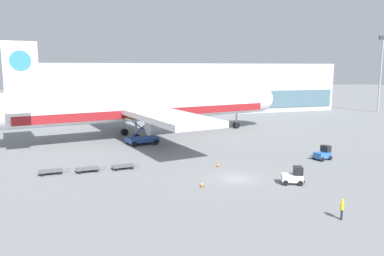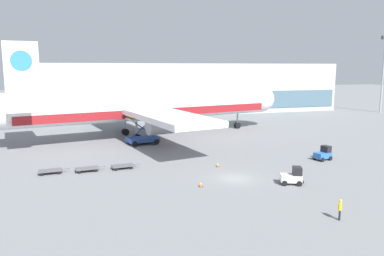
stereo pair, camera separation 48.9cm
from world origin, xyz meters
name	(u,v)px [view 2 (the right image)]	position (x,y,z in m)	size (l,w,h in m)	color
ground_plane	(236,179)	(0.00, 0.00, 0.00)	(400.00, 400.00, 0.00)	slate
terminal_building	(184,88)	(12.01, 65.93, 6.99)	(90.00, 18.20, 14.00)	#B2B7BC
light_mast	(383,68)	(66.63, 48.67, 12.69)	(2.80, 0.50, 21.75)	#9EA0A5
airplane_main	(147,106)	(-5.07, 29.95, 5.84)	(57.49, 48.63, 17.00)	white
scissor_lift_loader	(142,133)	(-7.16, 23.33, 1.92)	(5.69, 4.24, 4.95)	#284C99
baggage_tug_foreground	(323,154)	(15.47, 4.76, 0.88)	(2.70, 2.12, 2.00)	#2D66B7
baggage_tug_mid	(293,177)	(5.24, -3.78, 0.88)	(2.78, 2.33, 2.00)	silver
baggage_dolly_lead	(51,171)	(-21.01, 8.49, 0.39)	(3.76, 1.78, 0.48)	#56565B
baggage_dolly_second	(87,169)	(-16.67, 8.23, 0.39)	(3.76, 1.78, 0.48)	#56565B
baggage_dolly_third	(123,166)	(-12.23, 8.23, 0.39)	(3.76, 1.78, 0.48)	#56565B
ground_crew_near	(340,208)	(3.69, -13.72, 1.10)	(0.45, 0.40, 1.85)	black
traffic_cone_near	(201,184)	(-4.89, -1.66, 0.29)	(0.40, 0.40, 0.59)	black
traffic_cone_far	(218,164)	(-0.14, 5.63, 0.30)	(0.40, 0.40, 0.62)	black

